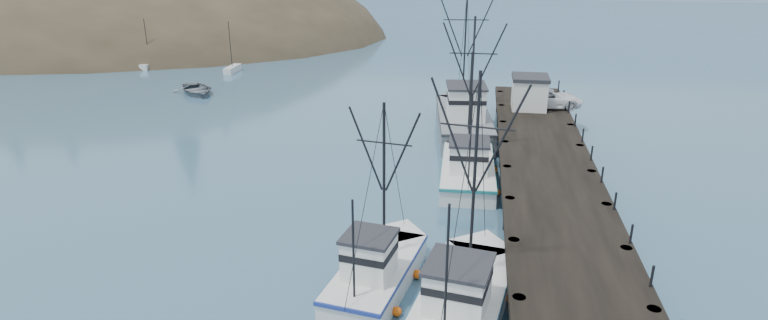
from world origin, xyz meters
The scene contains 10 objects.
pier centered at (14.00, 16.00, 1.69)m, with size 6.00×44.00×2.00m.
headland centered at (-74.95, 78.61, -4.55)m, with size 134.80×78.00×51.00m.
moored_sailboats centered at (-32.33, 58.37, 0.33)m, with size 24.85×20.19×6.35m.
trawler_near centered at (9.17, 2.57, 0.82)m, with size 5.09×10.92×11.04m.
trawler_mid centered at (5.07, 4.16, 0.82)m, with size 4.24×9.00×9.19m.
trawler_far centered at (8.90, 18.39, 0.82)m, with size 3.81×10.96×11.27m.
work_vessel centered at (8.18, 29.01, 1.23)m, with size 5.53×14.33×12.12m.
pier_shed centered at (13.62, 30.30, 3.42)m, with size 3.00×3.20×2.80m.
pickup_truck centered at (15.37, 30.90, 2.78)m, with size 2.58×5.60×1.56m, color white.
motorboat centered at (-20.36, 38.05, 0.00)m, with size 4.21×5.89×1.22m, color slate.
Camera 1 is at (9.26, -20.41, 15.69)m, focal length 28.00 mm.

